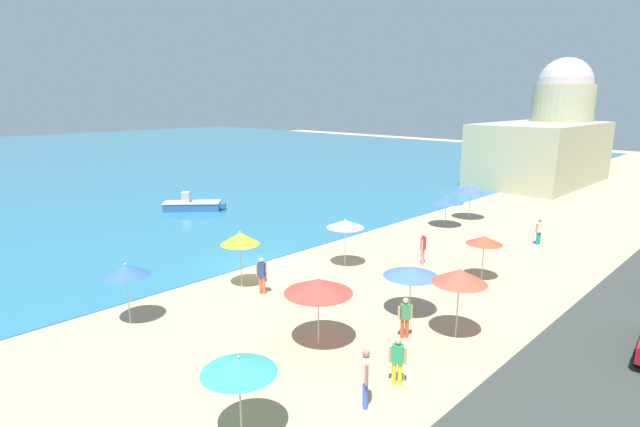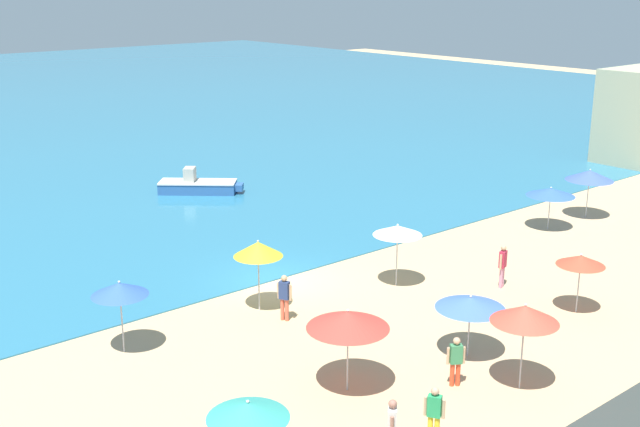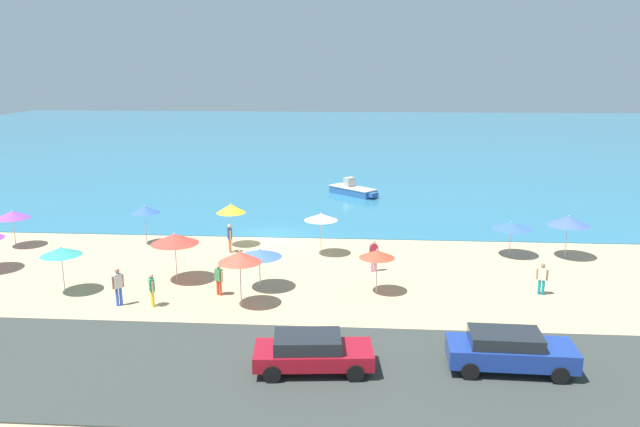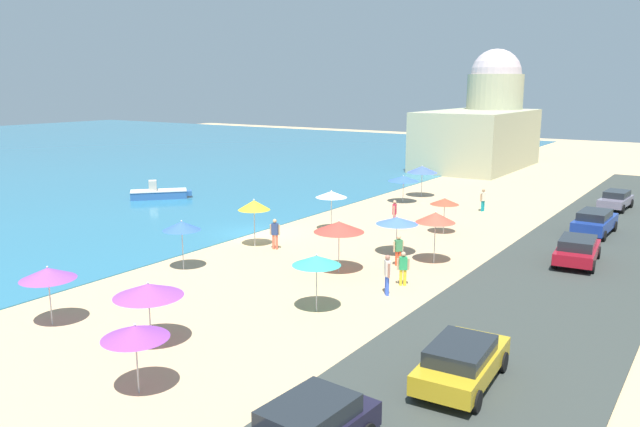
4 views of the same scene
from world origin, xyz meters
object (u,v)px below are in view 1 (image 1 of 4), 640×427
at_px(beach_umbrella_2, 318,286).
at_px(beach_umbrella_8, 239,365).
at_px(beach_umbrella_4, 345,224).
at_px(bather_3, 405,315).
at_px(beach_umbrella_9, 446,200).
at_px(bather_0, 366,375).
at_px(beach_umbrella_1, 411,272).
at_px(beach_umbrella_7, 470,189).
at_px(beach_umbrella_0, 484,240).
at_px(bather_5, 539,230).
at_px(beach_umbrella_12, 126,270).
at_px(beach_umbrella_10, 240,238).
at_px(bather_2, 262,274).
at_px(bather_1, 423,247).
at_px(harbor_fortress, 549,139).
at_px(beach_umbrella_5, 460,276).
at_px(skiff_nearshore, 193,205).
at_px(bather_4, 398,359).

distance_m(beach_umbrella_2, beach_umbrella_8, 5.43).
height_order(beach_umbrella_4, bather_3, beach_umbrella_4).
distance_m(beach_umbrella_9, bather_0, 21.92).
height_order(beach_umbrella_1, beach_umbrella_2, beach_umbrella_2).
bearing_deg(beach_umbrella_7, beach_umbrella_0, -149.25).
relative_size(beach_umbrella_1, bather_5, 1.39).
relative_size(beach_umbrella_12, bather_0, 1.38).
xyz_separation_m(beach_umbrella_10, bather_2, (0.15, -1.33, -1.41)).
bearing_deg(beach_umbrella_8, bather_5, 3.43).
relative_size(beach_umbrella_12, bather_5, 1.54).
distance_m(bather_1, harbor_fortress, 33.54).
xyz_separation_m(bather_3, bather_5, (15.69, 1.17, 0.03)).
bearing_deg(beach_umbrella_5, beach_umbrella_12, 128.83).
bearing_deg(skiff_nearshore, beach_umbrella_9, -60.49).
distance_m(beach_umbrella_5, bather_5, 14.63).
relative_size(bather_4, harbor_fortress, 0.10).
xyz_separation_m(beach_umbrella_9, beach_umbrella_12, (-22.12, 1.01, 0.35)).
distance_m(beach_umbrella_9, skiff_nearshore, 19.35).
height_order(beach_umbrella_9, bather_5, beach_umbrella_9).
distance_m(beach_umbrella_2, beach_umbrella_5, 5.15).
bearing_deg(bather_3, beach_umbrella_10, 97.64).
distance_m(beach_umbrella_8, bather_1, 15.87).
relative_size(beach_umbrella_10, bather_4, 1.72).
relative_size(bather_0, bather_1, 1.03).
height_order(bather_1, bather_3, bather_1).
xyz_separation_m(beach_umbrella_1, beach_umbrella_12, (-8.40, 7.43, 0.36)).
height_order(beach_umbrella_9, skiff_nearshore, beach_umbrella_9).
xyz_separation_m(beach_umbrella_10, bather_5, (16.82, -7.25, -1.47)).
height_order(beach_umbrella_5, beach_umbrella_7, beach_umbrella_5).
relative_size(beach_umbrella_10, harbor_fortress, 0.16).
bearing_deg(bather_0, beach_umbrella_4, 44.14).
bearing_deg(beach_umbrella_12, bather_5, -18.18).
height_order(beach_umbrella_7, bather_0, beach_umbrella_7).
distance_m(beach_umbrella_1, beach_umbrella_9, 15.15).
xyz_separation_m(beach_umbrella_0, bather_0, (-12.00, -2.45, -0.99)).
height_order(beach_umbrella_4, beach_umbrella_7, beach_umbrella_4).
height_order(bather_2, skiff_nearshore, bather_2).
distance_m(beach_umbrella_10, bather_1, 9.79).
bearing_deg(beach_umbrella_2, beach_umbrella_5, -38.72).
relative_size(beach_umbrella_5, beach_umbrella_9, 1.17).
xyz_separation_m(beach_umbrella_8, beach_umbrella_12, (1.12, 8.71, 0.08)).
bearing_deg(bather_5, beach_umbrella_0, -177.28).
xyz_separation_m(beach_umbrella_1, beach_umbrella_5, (-0.49, -2.40, 0.55)).
relative_size(beach_umbrella_4, bather_3, 1.63).
xyz_separation_m(beach_umbrella_8, skiff_nearshore, (13.73, 24.49, -1.68)).
bearing_deg(bather_0, beach_umbrella_10, 72.31).
relative_size(bather_4, skiff_nearshore, 0.37).
bearing_deg(beach_umbrella_1, beach_umbrella_12, 138.52).
bearing_deg(bather_1, beach_umbrella_2, -167.66).
bearing_deg(bather_5, beach_umbrella_5, -170.02).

